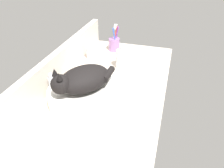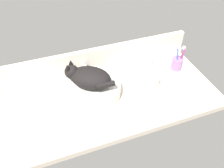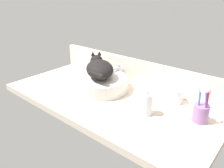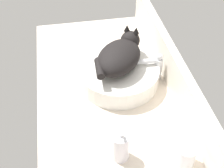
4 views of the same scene
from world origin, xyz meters
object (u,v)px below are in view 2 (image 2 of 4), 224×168
object	(u,v)px
soap_dispenser	(154,80)
faucet	(85,69)
water_glass	(148,61)
sink_basin	(92,89)
toothbrush_cup	(177,63)
cat	(88,77)

from	to	relation	value
soap_dispenser	faucet	bearing A→B (deg)	148.34
faucet	water_glass	world-z (taller)	faucet
sink_basin	toothbrush_cup	xyz separation A→B (cm)	(63.94, 4.08, 0.69)
cat	toothbrush_cup	size ratio (longest dim) A/B	1.61
soap_dispenser	sink_basin	bearing A→B (deg)	169.72
soap_dispenser	toothbrush_cup	bearing A→B (deg)	25.12
cat	water_glass	world-z (taller)	cat
sink_basin	soap_dispenser	bearing A→B (deg)	-10.28
cat	water_glass	distance (cm)	50.51
sink_basin	water_glass	xyz separation A→B (cm)	(46.25, 14.73, -0.51)
soap_dispenser	toothbrush_cup	size ratio (longest dim) A/B	0.80
sink_basin	toothbrush_cup	bearing A→B (deg)	3.65
toothbrush_cup	soap_dispenser	bearing A→B (deg)	-154.88
sink_basin	cat	distance (cm)	10.06
cat	sink_basin	bearing A→B (deg)	-33.40
cat	toothbrush_cup	bearing A→B (deg)	2.92
sink_basin	faucet	xyz separation A→B (cm)	(0.51, 17.02, 3.10)
faucet	toothbrush_cup	bearing A→B (deg)	-11.53
water_glass	cat	bearing A→B (deg)	-163.57
water_glass	sink_basin	bearing A→B (deg)	-162.34
soap_dispenser	water_glass	xyz separation A→B (cm)	(6.42, 21.95, -2.24)
sink_basin	faucet	world-z (taller)	faucet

